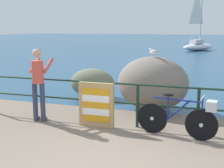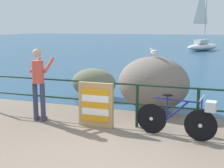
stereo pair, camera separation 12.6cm
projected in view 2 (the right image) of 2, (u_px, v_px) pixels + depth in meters
The scene contains 10 objects.
ground_plane at pixel (192, 57), 23.56m from camera, with size 120.00×120.00×0.10m, color #756656.
sea_surface at pixel (204, 41), 49.94m from camera, with size 120.00×90.00×0.01m, color navy.
promenade_railing at pixel (137, 100), 6.78m from camera, with size 8.11×0.07×1.02m.
bicycle at pixel (182, 117), 6.14m from camera, with size 1.69×0.48×0.92m.
person_at_railing at pixel (39, 81), 7.22m from camera, with size 0.49×0.65×1.78m.
folded_deckchair_stack at pixel (96, 105), 6.86m from camera, with size 0.84×0.10×1.04m.
breakwater_boulder_main at pixel (153, 83), 8.23m from camera, with size 1.97×1.56×1.50m.
breakwater_boulder_left at pixel (94, 83), 9.76m from camera, with size 1.50×0.92×0.96m.
seagull at pixel (154, 52), 7.99m from camera, with size 0.31×0.26×0.23m.
sailboat at pixel (203, 43), 29.22m from camera, with size 3.54×4.37×6.16m.
Camera 2 is at (1.58, -4.33, 2.28)m, focal length 47.64 mm.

